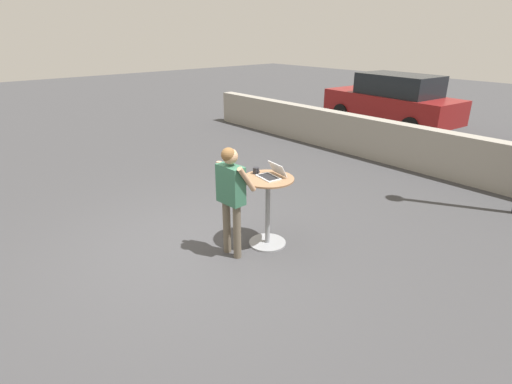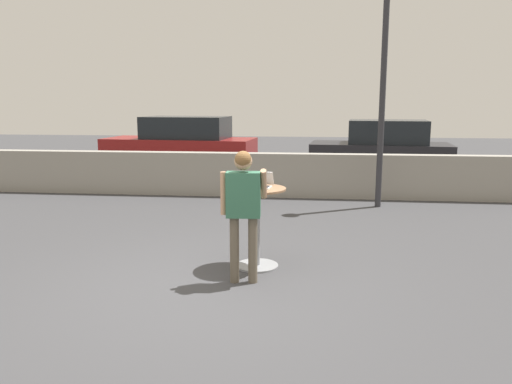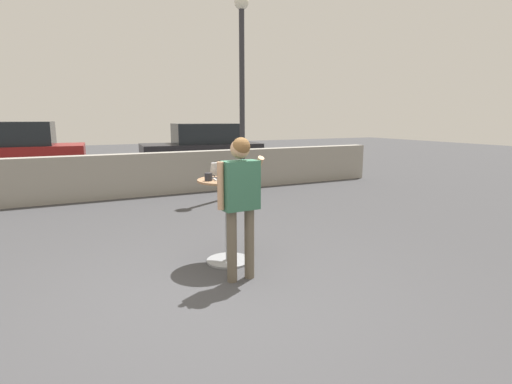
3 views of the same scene
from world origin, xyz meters
name	(u,v)px [view 2 (image 2 of 3)]	position (x,y,z in m)	size (l,w,h in m)	color
ground_plane	(201,291)	(0.00, 0.00, 0.00)	(50.00, 50.00, 0.00)	#3D3D3F
pavement_kerb	(257,175)	(0.00, 5.84, 0.49)	(13.85, 0.35, 0.99)	gray
cafe_table	(257,219)	(0.55, 0.92, 0.64)	(0.74, 0.74, 1.05)	gray
laptop	(258,184)	(0.56, 0.97, 1.10)	(0.39, 0.37, 0.20)	silver
coffee_mug	(238,184)	(0.30, 0.91, 1.10)	(0.13, 0.09, 0.09)	#232328
standing_person	(243,201)	(0.45, 0.33, 1.00)	(0.54, 0.37, 1.59)	brown
parked_car_near_street	(182,145)	(-2.69, 9.45, 0.84)	(4.64, 2.12, 1.68)	maroon
parked_car_further_down	(382,147)	(3.31, 9.71, 0.80)	(4.18, 2.16, 1.59)	black
street_lamp	(384,64)	(2.61, 4.94, 2.85)	(0.32, 0.32, 4.44)	#2D2D33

